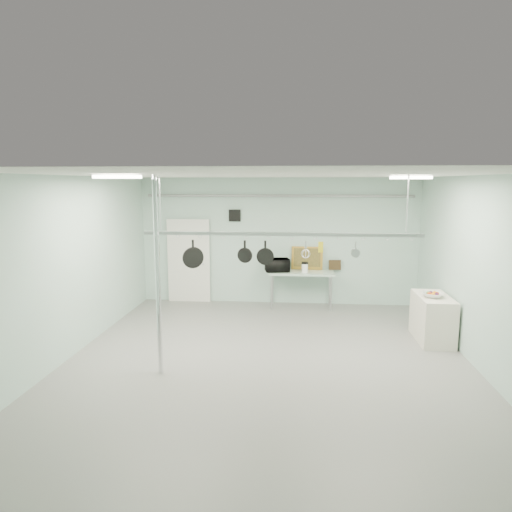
# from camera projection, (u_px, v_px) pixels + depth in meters

# --- Properties ---
(floor) EXTENTS (8.00, 8.00, 0.00)m
(floor) POSITION_uv_depth(u_px,v_px,m) (267.00, 362.00, 7.89)
(floor) COLOR gray
(floor) RESTS_ON ground
(ceiling) EXTENTS (7.00, 8.00, 0.02)m
(ceiling) POSITION_uv_depth(u_px,v_px,m) (268.00, 175.00, 7.39)
(ceiling) COLOR silver
(ceiling) RESTS_ON back_wall
(back_wall) EXTENTS (7.00, 0.02, 3.20)m
(back_wall) POSITION_uv_depth(u_px,v_px,m) (278.00, 241.00, 11.56)
(back_wall) COLOR #ADCFC5
(back_wall) RESTS_ON floor
(right_wall) EXTENTS (0.02, 8.00, 3.20)m
(right_wall) POSITION_uv_depth(u_px,v_px,m) (484.00, 275.00, 7.33)
(right_wall) COLOR #ADCFC5
(right_wall) RESTS_ON floor
(door) EXTENTS (1.10, 0.10, 2.20)m
(door) POSITION_uv_depth(u_px,v_px,m) (189.00, 262.00, 11.81)
(door) COLOR silver
(door) RESTS_ON floor
(wall_vent) EXTENTS (0.30, 0.04, 0.30)m
(wall_vent) POSITION_uv_depth(u_px,v_px,m) (235.00, 215.00, 11.54)
(wall_vent) COLOR black
(wall_vent) RESTS_ON back_wall
(conduit_pipe) EXTENTS (6.60, 0.07, 0.07)m
(conduit_pipe) POSITION_uv_depth(u_px,v_px,m) (278.00, 196.00, 11.29)
(conduit_pipe) COLOR gray
(conduit_pipe) RESTS_ON back_wall
(chrome_pole) EXTENTS (0.08, 0.08, 3.20)m
(chrome_pole) POSITION_uv_depth(u_px,v_px,m) (158.00, 277.00, 7.20)
(chrome_pole) COLOR silver
(chrome_pole) RESTS_ON floor
(prep_table) EXTENTS (1.60, 0.70, 0.91)m
(prep_table) POSITION_uv_depth(u_px,v_px,m) (301.00, 274.00, 11.25)
(prep_table) COLOR #B1D0BB
(prep_table) RESTS_ON floor
(side_cabinet) EXTENTS (0.60, 1.20, 0.90)m
(side_cabinet) POSITION_uv_depth(u_px,v_px,m) (432.00, 318.00, 8.92)
(side_cabinet) COLOR beige
(side_cabinet) RESTS_ON floor
(pot_rack) EXTENTS (4.80, 0.06, 1.00)m
(pot_rack) POSITION_uv_depth(u_px,v_px,m) (280.00, 232.00, 7.82)
(pot_rack) COLOR #B7B7BC
(pot_rack) RESTS_ON ceiling
(light_panel_left) EXTENTS (0.65, 0.30, 0.05)m
(light_panel_left) POSITION_uv_depth(u_px,v_px,m) (117.00, 177.00, 6.80)
(light_panel_left) COLOR white
(light_panel_left) RESTS_ON ceiling
(light_panel_right) EXTENTS (0.65, 0.30, 0.05)m
(light_panel_right) POSITION_uv_depth(u_px,v_px,m) (411.00, 178.00, 7.76)
(light_panel_right) COLOR white
(light_panel_right) RESTS_ON ceiling
(microwave) EXTENTS (0.65, 0.50, 0.32)m
(microwave) POSITION_uv_depth(u_px,v_px,m) (277.00, 265.00, 11.22)
(microwave) COLOR black
(microwave) RESTS_ON prep_table
(coffee_canister) EXTENTS (0.16, 0.16, 0.22)m
(coffee_canister) POSITION_uv_depth(u_px,v_px,m) (305.00, 268.00, 11.09)
(coffee_canister) COLOR white
(coffee_canister) RESTS_ON prep_table
(painting_large) EXTENTS (0.78, 0.16, 0.58)m
(painting_large) POSITION_uv_depth(u_px,v_px,m) (307.00, 258.00, 11.47)
(painting_large) COLOR #C08B33
(painting_large) RESTS_ON prep_table
(painting_small) EXTENTS (0.31, 0.11, 0.25)m
(painting_small) POSITION_uv_depth(u_px,v_px,m) (335.00, 265.00, 11.44)
(painting_small) COLOR #332512
(painting_small) RESTS_ON prep_table
(fruit_bowl) EXTENTS (0.51, 0.51, 0.10)m
(fruit_bowl) POSITION_uv_depth(u_px,v_px,m) (433.00, 295.00, 8.73)
(fruit_bowl) COLOR silver
(fruit_bowl) RESTS_ON side_cabinet
(skillet_left) EXTENTS (0.36, 0.22, 0.49)m
(skillet_left) POSITION_uv_depth(u_px,v_px,m) (193.00, 254.00, 8.02)
(skillet_left) COLOR black
(skillet_left) RESTS_ON pot_rack
(skillet_mid) EXTENTS (0.27, 0.10, 0.37)m
(skillet_mid) POSITION_uv_depth(u_px,v_px,m) (245.00, 251.00, 7.92)
(skillet_mid) COLOR black
(skillet_mid) RESTS_ON pot_rack
(skillet_right) EXTENTS (0.30, 0.07, 0.41)m
(skillet_right) POSITION_uv_depth(u_px,v_px,m) (265.00, 252.00, 7.89)
(skillet_right) COLOR black
(skillet_right) RESTS_ON pot_rack
(whisk) EXTENTS (0.19, 0.19, 0.30)m
(whisk) POSITION_uv_depth(u_px,v_px,m) (306.00, 250.00, 7.82)
(whisk) COLOR #ABABB0
(whisk) RESTS_ON pot_rack
(grater) EXTENTS (0.08, 0.04, 0.20)m
(grater) POSITION_uv_depth(u_px,v_px,m) (321.00, 247.00, 7.79)
(grater) COLOR gold
(grater) RESTS_ON pot_rack
(saucepan) EXTENTS (0.15, 0.09, 0.26)m
(saucepan) POSITION_uv_depth(u_px,v_px,m) (356.00, 249.00, 7.74)
(saucepan) COLOR #A5A6AA
(saucepan) RESTS_ON pot_rack
(fruit_cluster) EXTENTS (0.24, 0.24, 0.09)m
(fruit_cluster) POSITION_uv_depth(u_px,v_px,m) (433.00, 293.00, 8.72)
(fruit_cluster) COLOR #A62C0F
(fruit_cluster) RESTS_ON fruit_bowl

